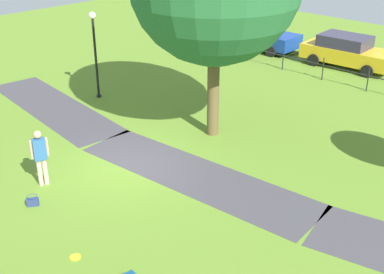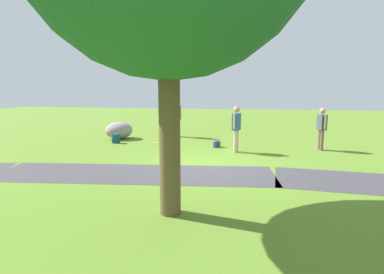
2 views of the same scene
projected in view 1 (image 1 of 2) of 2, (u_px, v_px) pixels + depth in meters
The scene contains 10 objects.
ground_plane at pixel (129, 165), 15.95m from camera, with size 48.00×48.00×0.00m, color olive.
footpath_segment_near at pixel (53, 107), 20.40m from camera, with size 8.17×2.91×0.01m.
footpath_segment_mid at pixel (195, 176), 15.36m from camera, with size 8.15×2.77×0.01m.
lamp_post at pixel (95, 46), 20.47m from camera, with size 0.28×0.28×3.57m.
woman_with_handbag at pixel (40, 154), 14.45m from camera, with size 0.34×0.50×1.74m.
handbag_on_grass at pixel (33, 201), 13.80m from camera, with size 0.38×0.38×0.31m.
frisbee_on_grass at pixel (75, 257), 11.86m from camera, with size 0.27×0.27×0.02m.
park_fence at pixel (323, 67), 23.16m from camera, with size 22.05×0.05×1.05m.
parked_coupe_black at pixel (258, 34), 27.92m from camera, with size 4.49×2.05×1.56m.
parked_hatchback_blue at pixel (348, 51), 24.85m from camera, with size 4.57×2.13×1.56m.
Camera 1 is at (11.16, -8.72, 7.64)m, focal length 47.41 mm.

